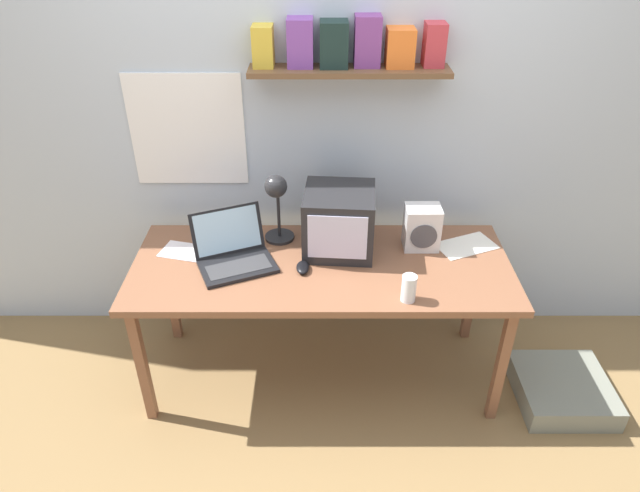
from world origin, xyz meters
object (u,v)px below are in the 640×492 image
computer_mouse (301,267)px  space_heater (420,227)px  laptop (232,251)px  crt_monitor (337,221)px  loose_paper_near_laptop (464,245)px  loose_paper_near_monitor (187,252)px  floor_cushion (560,389)px  juice_glass (407,289)px  corner_desk (320,273)px  desk_lamp (275,198)px

computer_mouse → space_heater: bearing=19.7°
laptop → crt_monitor: bearing=-9.6°
space_heater → loose_paper_near_laptop: space_heater is taller
loose_paper_near_monitor → floor_cushion: (1.87, -0.29, -0.65)m
juice_glass → space_heater: space_heater is taller
laptop → space_heater: size_ratio=1.96×
crt_monitor → juice_glass: bearing=-50.9°
corner_desk → laptop: 0.43m
desk_lamp → loose_paper_near_laptop: bearing=0.1°
corner_desk → desk_lamp: 0.42m
laptop → computer_mouse: laptop is taller
desk_lamp → space_heater: 0.72m
space_heater → floor_cushion: space_heater is taller
loose_paper_near_laptop → floor_cushion: loose_paper_near_laptop is taller
space_heater → floor_cushion: 1.11m
space_heater → computer_mouse: (-0.58, -0.21, -0.09)m
desk_lamp → floor_cushion: 1.74m
juice_glass → computer_mouse: (-0.46, 0.22, -0.04)m
juice_glass → loose_paper_near_monitor: 1.09m
loose_paper_near_laptop → space_heater: bearing=-179.1°
laptop → floor_cushion: size_ratio=0.95×
desk_lamp → juice_glass: desk_lamp is taller
loose_paper_near_monitor → crt_monitor: bearing=3.1°
loose_paper_near_monitor → floor_cushion: bearing=-8.7°
laptop → loose_paper_near_laptop: size_ratio=1.29×
juice_glass → floor_cushion: juice_glass is taller
desk_lamp → computer_mouse: size_ratio=3.59×
crt_monitor → juice_glass: (0.29, -0.42, -0.10)m
space_heater → loose_paper_near_laptop: size_ratio=0.66×
laptop → juice_glass: 0.84m
crt_monitor → loose_paper_near_monitor: (-0.73, -0.04, -0.15)m
desk_lamp → space_heater: (0.70, -0.03, -0.15)m
corner_desk → laptop: size_ratio=4.18×
corner_desk → crt_monitor: bearing=58.8°
desk_lamp → computer_mouse: desk_lamp is taller
crt_monitor → laptop: crt_monitor is taller
juice_glass → loose_paper_near_monitor: bearing=159.8°
loose_paper_near_laptop → loose_paper_near_monitor: same height
computer_mouse → juice_glass: bearing=-25.8°
loose_paper_near_laptop → loose_paper_near_monitor: (-1.37, -0.06, 0.00)m
computer_mouse → loose_paper_near_monitor: 0.58m
computer_mouse → loose_paper_near_laptop: 0.83m
crt_monitor → loose_paper_near_monitor: crt_monitor is taller
corner_desk → loose_paper_near_laptop: (0.72, 0.16, 0.06)m
crt_monitor → floor_cushion: size_ratio=0.79×
loose_paper_near_laptop → laptop: bearing=-173.2°
floor_cushion → laptop: bearing=172.8°
corner_desk → loose_paper_near_monitor: 0.66m
corner_desk → juice_glass: (0.37, -0.28, 0.11)m
crt_monitor → floor_cushion: 1.43m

